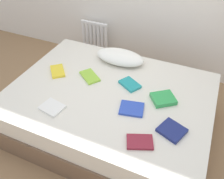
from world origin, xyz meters
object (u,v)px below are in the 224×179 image
(textbook_yellow, at_px, (58,71))
(textbook_teal, at_px, (130,84))
(textbook_white, at_px, (52,107))
(textbook_green, at_px, (163,99))
(textbook_maroon, at_px, (140,142))
(textbook_lime, at_px, (90,76))
(bed, at_px, (110,109))
(pillow, at_px, (120,57))
(textbook_navy, at_px, (172,130))
(textbook_blue, at_px, (132,109))
(radiator, at_px, (95,37))

(textbook_yellow, height_order, textbook_teal, textbook_teal)
(textbook_teal, bearing_deg, textbook_white, -101.40)
(textbook_teal, bearing_deg, textbook_green, 17.33)
(textbook_maroon, distance_m, textbook_lime, 0.96)
(bed, height_order, textbook_maroon, textbook_maroon)
(bed, relative_size, pillow, 3.58)
(textbook_navy, bearing_deg, textbook_blue, -174.01)
(textbook_maroon, height_order, textbook_blue, same)
(bed, bearing_deg, pillow, 101.50)
(bed, distance_m, textbook_blue, 0.42)
(textbook_lime, height_order, textbook_navy, textbook_navy)
(textbook_maroon, xyz_separation_m, textbook_white, (-0.85, 0.04, 0.00))
(pillow, relative_size, textbook_teal, 2.70)
(textbook_lime, height_order, textbook_teal, textbook_teal)
(textbook_lime, bearing_deg, textbook_green, 33.65)
(textbook_blue, bearing_deg, textbook_yellow, 154.77)
(textbook_white, height_order, textbook_yellow, same)
(textbook_green, relative_size, textbook_teal, 1.00)
(textbook_maroon, xyz_separation_m, textbook_green, (0.04, 0.55, 0.01))
(textbook_maroon, xyz_separation_m, textbook_yellow, (-1.12, 0.53, 0.00))
(textbook_green, distance_m, textbook_lime, 0.80)
(textbook_maroon, height_order, textbook_lime, textbook_maroon)
(radiator, distance_m, textbook_maroon, 2.10)
(radiator, xyz_separation_m, textbook_maroon, (1.26, -1.67, 0.17))
(textbook_white, distance_m, textbook_yellow, 0.56)
(bed, relative_size, textbook_maroon, 9.76)
(radiator, xyz_separation_m, pillow, (0.69, -0.68, 0.22))
(radiator, bearing_deg, pillow, -44.92)
(textbook_navy, bearing_deg, textbook_maroon, -112.37)
(textbook_lime, bearing_deg, radiator, 151.51)
(bed, height_order, textbook_yellow, textbook_yellow)
(pillow, distance_m, textbook_blue, 0.78)
(bed, height_order, textbook_teal, textbook_teal)
(textbook_lime, bearing_deg, textbook_teal, 42.19)
(pillow, height_order, textbook_yellow, pillow)
(bed, relative_size, radiator, 4.35)
(pillow, bearing_deg, textbook_blue, -59.92)
(textbook_maroon, relative_size, textbook_teal, 0.99)
(textbook_green, relative_size, textbook_lime, 0.86)
(bed, bearing_deg, textbook_navy, -21.22)
(radiator, xyz_separation_m, textbook_green, (1.30, -1.12, 0.18))
(textbook_maroon, bearing_deg, textbook_yellow, 132.63)
(textbook_maroon, relative_size, textbook_green, 0.99)
(radiator, height_order, pillow, pillow)
(textbook_white, xyz_separation_m, textbook_yellow, (-0.27, 0.49, 0.00))
(pillow, relative_size, textbook_maroon, 2.72)
(textbook_yellow, bearing_deg, textbook_green, 49.99)
(pillow, distance_m, textbook_yellow, 0.71)
(bed, bearing_deg, textbook_green, 8.62)
(bed, height_order, radiator, radiator)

